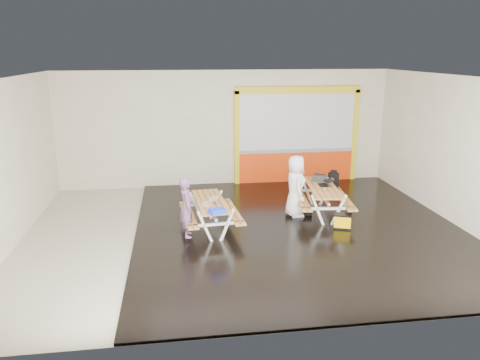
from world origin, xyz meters
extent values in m
cube|color=beige|center=(0.00, 0.00, -0.01)|extent=(10.00, 8.00, 0.01)
cube|color=white|center=(0.00, 0.00, 3.50)|extent=(10.00, 8.00, 0.01)
cube|color=beige|center=(0.00, 4.00, 1.75)|extent=(10.00, 0.01, 3.50)
cube|color=beige|center=(0.00, -4.00, 1.75)|extent=(10.00, 0.01, 3.50)
cube|color=beige|center=(-5.00, 0.00, 1.75)|extent=(0.01, 8.00, 3.50)
cube|color=beige|center=(5.00, 0.00, 1.75)|extent=(0.01, 8.00, 3.50)
cube|color=black|center=(1.25, 0.00, 0.03)|extent=(7.50, 7.98, 0.05)
cube|color=#EE3D0B|center=(2.20, 3.93, 0.50)|extent=(3.60, 0.12, 1.00)
cube|color=gray|center=(2.20, 3.93, 1.03)|extent=(3.60, 0.14, 0.10)
cube|color=silver|center=(2.20, 3.94, 1.94)|extent=(3.60, 0.08, 1.72)
cube|color=yellow|center=(0.33, 3.92, 1.45)|extent=(0.14, 0.16, 2.90)
cube|color=yellow|center=(4.07, 3.92, 1.45)|extent=(0.14, 0.16, 2.90)
cube|color=yellow|center=(2.20, 3.92, 2.90)|extent=(3.88, 0.16, 0.20)
cube|color=#BA7D40|center=(-1.05, 0.14, 0.73)|extent=(0.27, 1.85, 0.04)
cube|color=#BA7D40|center=(-0.92, 0.15, 0.73)|extent=(0.27, 1.85, 0.04)
cube|color=#BA7D40|center=(-0.78, 0.16, 0.73)|extent=(0.27, 1.85, 0.04)
cube|color=#BA7D40|center=(-0.65, 0.17, 0.73)|extent=(0.27, 1.85, 0.04)
cube|color=#BA7D40|center=(-0.52, 0.18, 0.73)|extent=(0.27, 1.85, 0.04)
cube|color=white|center=(-0.97, -0.56, 0.40)|extent=(0.35, 0.08, 0.74)
cube|color=white|center=(-0.49, -0.52, 0.40)|extent=(0.35, 0.08, 0.74)
cube|color=white|center=(-0.73, -0.54, 0.44)|extent=(1.27, 0.16, 0.06)
cube|color=white|center=(-0.73, -0.54, 0.68)|extent=(0.63, 0.11, 0.06)
cube|color=white|center=(-1.08, 0.84, 0.40)|extent=(0.35, 0.08, 0.74)
cube|color=white|center=(-0.60, 0.88, 0.40)|extent=(0.35, 0.08, 0.74)
cube|color=white|center=(-0.84, 0.86, 0.44)|extent=(1.27, 0.16, 0.06)
cube|color=white|center=(-0.84, 0.86, 0.68)|extent=(0.63, 0.11, 0.06)
cube|color=white|center=(-0.78, 0.16, 0.54)|extent=(0.18, 1.52, 0.06)
cube|color=#BA7D40|center=(-1.35, 0.12, 0.45)|extent=(0.26, 1.85, 0.04)
cube|color=#BA7D40|center=(-1.23, 0.13, 0.45)|extent=(0.26, 1.85, 0.04)
cube|color=#BA7D40|center=(-0.34, 0.20, 0.45)|extent=(0.26, 1.85, 0.04)
cube|color=#BA7D40|center=(-0.22, 0.21, 0.45)|extent=(0.26, 1.85, 0.04)
cube|color=#BA7D40|center=(1.80, 0.83, 0.75)|extent=(0.34, 1.93, 0.04)
cube|color=#BA7D40|center=(1.93, 0.81, 0.75)|extent=(0.34, 1.93, 0.04)
cube|color=#BA7D40|center=(2.07, 0.80, 0.75)|extent=(0.34, 1.93, 0.04)
cube|color=#BA7D40|center=(2.21, 0.78, 0.75)|extent=(0.34, 1.93, 0.04)
cube|color=#BA7D40|center=(2.34, 0.77, 0.75)|extent=(0.34, 1.93, 0.04)
cube|color=white|center=(1.74, 0.10, 0.41)|extent=(0.36, 0.10, 0.77)
cube|color=white|center=(2.24, 0.04, 0.41)|extent=(0.36, 0.10, 0.77)
cube|color=white|center=(1.99, 0.07, 0.46)|extent=(1.32, 0.21, 0.06)
cube|color=white|center=(1.99, 0.07, 0.71)|extent=(0.65, 0.13, 0.06)
cube|color=white|center=(1.90, 1.55, 0.41)|extent=(0.36, 0.10, 0.77)
cube|color=white|center=(2.40, 1.50, 0.41)|extent=(0.36, 0.10, 0.77)
cube|color=white|center=(2.15, 1.53, 0.46)|extent=(1.32, 0.21, 0.06)
cube|color=white|center=(2.15, 1.53, 0.71)|extent=(0.65, 0.13, 0.06)
cube|color=white|center=(2.07, 0.80, 0.56)|extent=(0.24, 1.58, 0.06)
cube|color=#BA7D40|center=(1.48, 0.87, 0.46)|extent=(0.33, 1.93, 0.04)
cube|color=#BA7D40|center=(1.61, 0.85, 0.46)|extent=(0.33, 1.93, 0.04)
cube|color=#BA7D40|center=(2.53, 0.74, 0.46)|extent=(0.33, 1.93, 0.04)
cube|color=#BA7D40|center=(2.66, 0.73, 0.46)|extent=(0.33, 1.93, 0.04)
imported|color=#6D4A72|center=(-1.34, -0.31, 0.78)|extent=(0.34, 0.50, 1.33)
imported|color=white|center=(1.38, 0.82, 0.81)|extent=(0.49, 0.76, 1.55)
cube|color=silver|center=(-0.87, -0.05, 0.75)|extent=(0.23, 0.32, 0.02)
cube|color=silver|center=(-0.74, -0.06, 0.86)|extent=(0.22, 0.32, 0.06)
cube|color=silver|center=(-0.74, -0.06, 0.86)|extent=(0.18, 0.28, 0.05)
cube|color=black|center=(2.13, 0.91, 0.78)|extent=(0.23, 0.32, 0.02)
cube|color=black|center=(2.27, 0.91, 0.89)|extent=(0.21, 0.32, 0.06)
cube|color=silver|center=(2.26, 0.91, 0.89)|extent=(0.18, 0.28, 0.05)
cube|color=#1A39F1|center=(-0.71, -0.70, 0.79)|extent=(0.39, 0.33, 0.10)
cube|color=black|center=(2.13, 1.28, 0.85)|extent=(0.40, 0.30, 0.16)
cylinder|color=black|center=(2.13, 1.28, 0.97)|extent=(0.25, 0.12, 0.02)
cube|color=black|center=(2.65, 1.68, 0.67)|extent=(0.33, 0.28, 0.40)
cylinder|color=black|center=(2.65, 1.68, 0.89)|extent=(0.24, 0.24, 0.10)
cube|color=black|center=(1.61, 0.90, 0.13)|extent=(0.47, 0.38, 0.16)
cube|color=black|center=(2.25, -0.20, 0.07)|extent=(0.46, 0.38, 0.04)
cube|color=#ECAF00|center=(2.25, -0.20, 0.22)|extent=(0.44, 0.35, 0.30)
cube|color=black|center=(2.25, -0.20, 0.38)|extent=(0.46, 0.38, 0.03)
camera|label=1|loc=(-1.53, -9.84, 4.04)|focal=34.62mm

